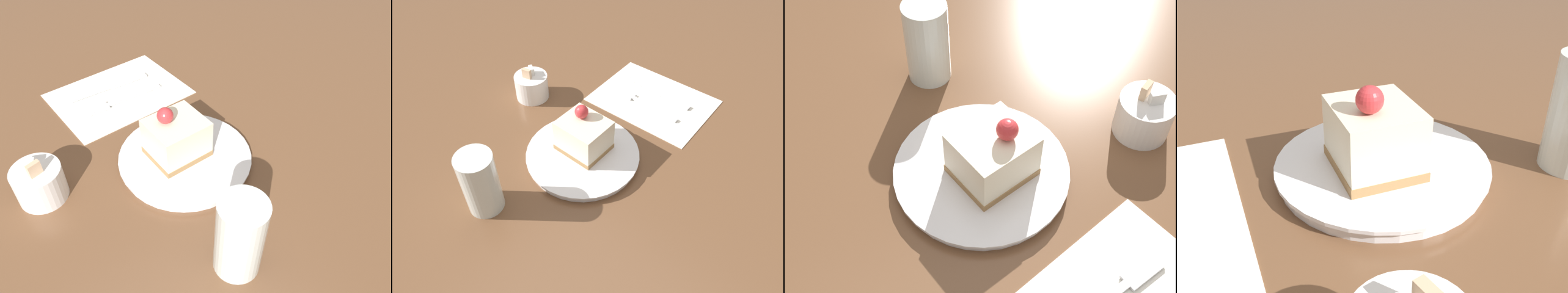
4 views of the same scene
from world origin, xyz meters
TOP-DOWN VIEW (x-y plane):
  - ground_plane at (0.00, 0.00)m, footprint 4.00×4.00m
  - plate at (-0.01, -0.01)m, footprint 0.22×0.22m
  - cake_slice at (-0.00, 0.00)m, footprint 0.09×0.10m

SIDE VIEW (x-z plane):
  - ground_plane at x=0.00m, z-range 0.00..0.00m
  - plate at x=-0.01m, z-range 0.00..0.02m
  - cake_slice at x=0.00m, z-range 0.00..0.10m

